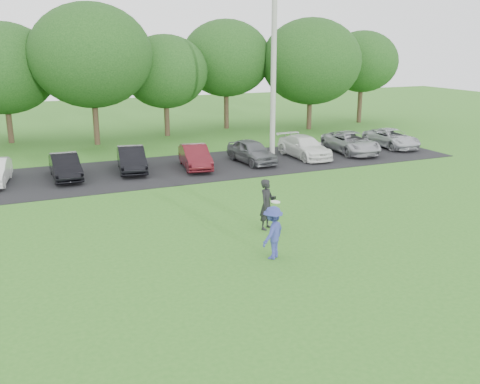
% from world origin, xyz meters
% --- Properties ---
extents(ground, '(100.00, 100.00, 0.00)m').
position_xyz_m(ground, '(0.00, 0.00, 0.00)').
color(ground, '#317020').
rests_on(ground, ground).
extents(parking_lot, '(32.00, 6.50, 0.03)m').
position_xyz_m(parking_lot, '(0.00, 13.00, 0.01)').
color(parking_lot, black).
rests_on(parking_lot, ground).
extents(utility_pole, '(0.28, 0.28, 10.15)m').
position_xyz_m(utility_pole, '(5.75, 12.38, 5.07)').
color(utility_pole, '#9F9F9A').
rests_on(utility_pole, ground).
extents(frisbee_player, '(1.20, 1.11, 1.87)m').
position_xyz_m(frisbee_player, '(-0.19, 0.61, 0.81)').
color(frisbee_player, '#313A8B').
rests_on(frisbee_player, ground).
extents(camera_bystander, '(0.77, 0.73, 1.77)m').
position_xyz_m(camera_bystander, '(0.80, 3.04, 0.89)').
color(camera_bystander, black).
rests_on(camera_bystander, ground).
extents(parked_cars, '(30.88, 4.68, 1.23)m').
position_xyz_m(parked_cars, '(1.63, 13.03, 0.61)').
color(parked_cars, '#4E111A').
rests_on(parked_cars, parking_lot).
extents(tree_row, '(42.39, 9.85, 8.64)m').
position_xyz_m(tree_row, '(1.51, 22.76, 4.91)').
color(tree_row, '#38281C').
rests_on(tree_row, ground).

